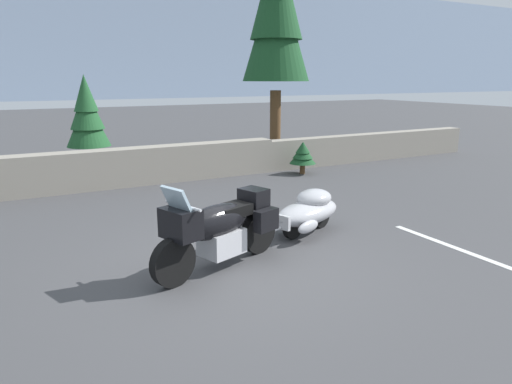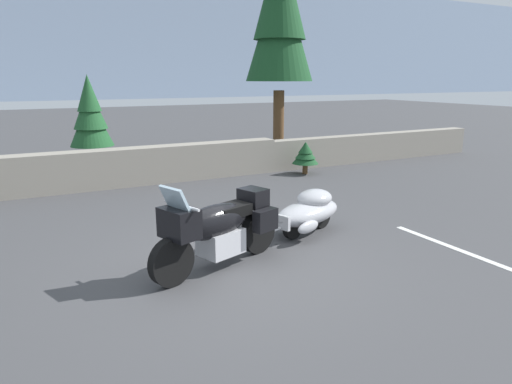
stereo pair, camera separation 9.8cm
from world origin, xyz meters
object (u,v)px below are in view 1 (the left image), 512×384
at_px(touring_motorcycle, 219,227).
at_px(car_shaped_trailer, 308,210).
at_px(pine_tree_tall, 276,5).
at_px(pine_tree_secondary, 87,115).

height_order(touring_motorcycle, car_shaped_trailer, touring_motorcycle).
relative_size(touring_motorcycle, pine_tree_tall, 0.28).
height_order(touring_motorcycle, pine_tree_secondary, pine_tree_secondary).
height_order(touring_motorcycle, pine_tree_tall, pine_tree_tall).
distance_m(car_shaped_trailer, pine_tree_secondary, 7.11).
xyz_separation_m(car_shaped_trailer, pine_tree_tall, (3.52, 7.05, 4.52)).
height_order(pine_tree_tall, pine_tree_secondary, pine_tree_tall).
distance_m(car_shaped_trailer, pine_tree_tall, 9.08).
relative_size(car_shaped_trailer, pine_tree_tall, 0.28).
relative_size(pine_tree_tall, pine_tree_secondary, 2.84).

